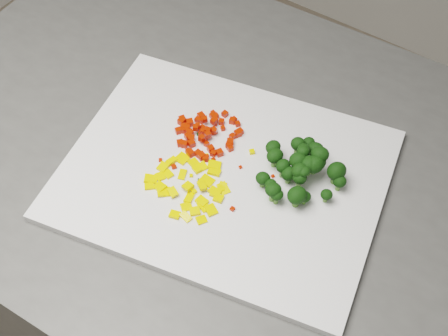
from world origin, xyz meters
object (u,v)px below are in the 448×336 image
Objects in this scene: pepper_pile at (187,187)px; broccoli_pile at (303,164)px; counter_block at (220,277)px; carrot_pile at (207,129)px; cutting_board at (224,174)px.

pepper_pile is 0.97× the size of broccoli_pile.
broccoli_pile is (0.13, 0.12, 0.02)m from pepper_pile.
broccoli_pile is at bearing 8.09° from counter_block.
counter_block is at bearing 96.47° from pepper_pile.
carrot_pile reaches higher than counter_block.
carrot_pile reaches higher than cutting_board.
pepper_pile is (0.04, -0.11, -0.01)m from carrot_pile.
pepper_pile reaches higher than cutting_board.
cutting_board is 0.13m from broccoli_pile.
pepper_pile is 0.18m from broccoli_pile.
broccoli_pile is at bearing 30.04° from cutting_board.
counter_block is at bearing 133.33° from cutting_board.
carrot_pile is 0.86× the size of pepper_pile.
cutting_board is at bearing -149.96° from broccoli_pile.
counter_block is at bearing -15.40° from carrot_pile.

